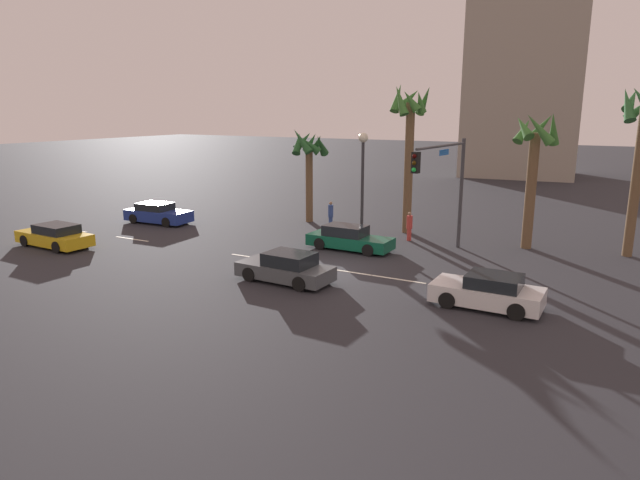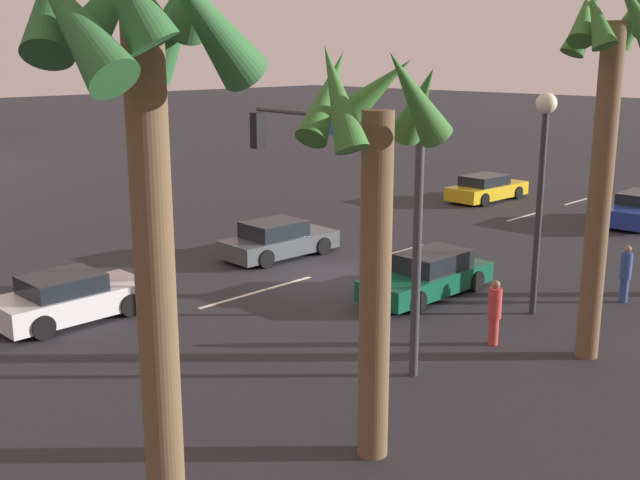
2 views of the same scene
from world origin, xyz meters
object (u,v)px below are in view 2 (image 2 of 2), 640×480
at_px(streetlamp, 542,162).
at_px(palm_tree_2, 374,180).
at_px(car_3, 640,210).
at_px(car_1, 278,240).
at_px(traffic_signal, 350,185).
at_px(palm_tree_3, 609,95).
at_px(car_4, 70,298).
at_px(pedestrian_1, 494,311).
at_px(car_2, 428,276).
at_px(palm_tree_1, 142,117).
at_px(pedestrian_0, 626,272).
at_px(car_0, 486,188).

xyz_separation_m(streetlamp, palm_tree_2, (9.06, 1.83, 0.75)).
xyz_separation_m(car_3, streetlamp, (13.68, 2.70, 3.65)).
bearing_deg(car_1, traffic_signal, 58.69).
xyz_separation_m(car_1, palm_tree_3, (1.04, 12.17, 5.60)).
xyz_separation_m(traffic_signal, palm_tree_3, (-3.66, 4.44, 2.12)).
relative_size(car_4, pedestrian_1, 2.46).
height_order(streetlamp, pedestrian_1, streetlamp).
relative_size(car_2, pedestrian_1, 2.79).
bearing_deg(palm_tree_1, car_3, -169.16).
bearing_deg(car_4, pedestrian_0, 140.19).
xyz_separation_m(car_0, car_2, (14.46, 7.26, 0.01)).
bearing_deg(car_3, car_2, -1.65).
xyz_separation_m(streetlamp, palm_tree_3, (1.85, 2.50, 1.93)).
distance_m(pedestrian_0, pedestrian_1, 5.66).
height_order(car_4, palm_tree_3, palm_tree_3).
height_order(traffic_signal, streetlamp, streetlamp).
relative_size(car_1, car_4, 1.06).
height_order(car_2, car_3, car_3).
height_order(streetlamp, palm_tree_3, palm_tree_3).
bearing_deg(pedestrian_0, car_1, -71.87).
relative_size(car_2, traffic_signal, 0.75).
bearing_deg(car_2, streetlamp, 102.26).
bearing_deg(car_4, car_2, 146.98).
xyz_separation_m(car_2, palm_tree_2, (8.38, 4.95, 4.43)).
xyz_separation_m(pedestrian_0, palm_tree_3, (4.65, 1.13, 5.30)).
bearing_deg(car_2, pedestrian_1, 59.58).
bearing_deg(palm_tree_2, palm_tree_3, 174.67).
bearing_deg(pedestrian_0, car_0, -133.08).
bearing_deg(car_4, car_3, 165.29).
bearing_deg(car_2, car_4, -33.02).
height_order(car_1, pedestrian_0, pedestrian_0).
xyz_separation_m(pedestrian_0, palm_tree_1, (16.75, 1.22, 5.51)).
relative_size(pedestrian_1, palm_tree_1, 0.19).
bearing_deg(traffic_signal, streetlamp, 160.58).
distance_m(car_1, car_3, 16.08).
distance_m(pedestrian_1, palm_tree_3, 5.78).
relative_size(car_1, pedestrian_0, 2.54).
distance_m(car_4, pedestrian_0, 15.80).
relative_size(palm_tree_2, palm_tree_3, 0.82).
distance_m(pedestrian_1, palm_tree_1, 12.63).
relative_size(car_2, car_4, 1.13).
relative_size(traffic_signal, palm_tree_2, 0.85).
height_order(pedestrian_1, palm_tree_3, palm_tree_3).
bearing_deg(car_3, car_4, -14.71).
relative_size(car_1, car_3, 0.95).
xyz_separation_m(car_1, pedestrian_0, (-3.61, 11.04, 0.30)).
relative_size(car_4, palm_tree_3, 0.46).
bearing_deg(car_4, palm_tree_3, 123.64).
bearing_deg(palm_tree_1, pedestrian_0, -175.84).
bearing_deg(traffic_signal, car_3, -177.73).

